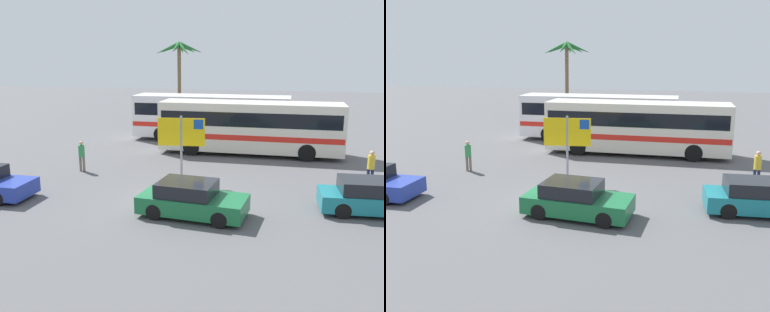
% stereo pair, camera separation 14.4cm
% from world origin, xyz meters
% --- Properties ---
extents(ground, '(120.00, 120.00, 0.00)m').
position_xyz_m(ground, '(0.00, 0.00, 0.00)').
color(ground, '#565659').
extents(bus_front_coach, '(10.90, 2.69, 3.17)m').
position_xyz_m(bus_front_coach, '(1.84, 9.87, 1.78)').
color(bus_front_coach, silver).
rests_on(bus_front_coach, ground).
extents(bus_rear_coach, '(10.90, 2.69, 3.17)m').
position_xyz_m(bus_rear_coach, '(-1.27, 13.61, 1.78)').
color(bus_rear_coach, white).
rests_on(bus_rear_coach, ground).
extents(ferry_sign, '(2.19, 0.33, 3.20)m').
position_xyz_m(ferry_sign, '(-0.63, 2.93, 2.33)').
color(ferry_sign, gray).
rests_on(ferry_sign, ground).
extents(car_teal, '(4.15, 1.96, 1.32)m').
position_xyz_m(car_teal, '(7.41, 0.72, 0.63)').
color(car_teal, '#19757F').
rests_on(car_teal, ground).
extents(car_green, '(4.14, 2.20, 1.32)m').
position_xyz_m(car_green, '(0.76, -1.11, 0.64)').
color(car_green, '#196638').
rests_on(car_green, ground).
extents(pedestrian_by_bus, '(0.32, 0.32, 1.60)m').
position_xyz_m(pedestrian_by_bus, '(-6.25, 3.78, 0.94)').
color(pedestrian_by_bus, '#706656').
rests_on(pedestrian_by_bus, ground).
extents(pedestrian_near_sign, '(0.32, 0.32, 1.67)m').
position_xyz_m(pedestrian_near_sign, '(7.93, 4.45, 0.98)').
color(pedestrian_near_sign, '#1E2347').
rests_on(pedestrian_near_sign, ground).
extents(palm_tree_seaside, '(4.24, 4.30, 7.11)m').
position_xyz_m(palm_tree_seaside, '(-5.59, 21.22, 5.92)').
color(palm_tree_seaside, brown).
rests_on(palm_tree_seaside, ground).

